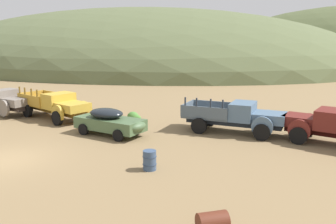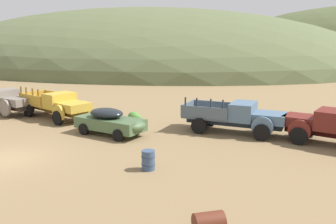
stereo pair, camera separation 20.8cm
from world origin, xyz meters
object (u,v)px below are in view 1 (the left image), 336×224
at_px(truck_oxblood, 332,126).
at_px(car_weathered_green, 112,122).
at_px(truck_faded_yellow, 58,105).
at_px(oil_drum_by_truck, 150,160).
at_px(truck_chalk_blue, 241,117).
at_px(truck_primer_gray, 4,101).
at_px(oil_drum_tipped, 213,222).

bearing_deg(truck_oxblood, car_weathered_green, 26.45).
relative_size(truck_faded_yellow, oil_drum_by_truck, 7.67).
distance_m(truck_chalk_blue, oil_drum_by_truck, 8.06).
xyz_separation_m(car_weathered_green, oil_drum_by_truck, (4.75, -4.08, -0.38)).
bearing_deg(truck_faded_yellow, oil_drum_by_truck, -14.65).
bearing_deg(truck_primer_gray, truck_oxblood, 12.29).
distance_m(truck_faded_yellow, truck_chalk_blue, 12.73).
distance_m(truck_primer_gray, car_weathered_green, 10.96).
bearing_deg(truck_chalk_blue, truck_faded_yellow, -173.78).
height_order(truck_oxblood, oil_drum_tipped, truck_oxblood).
bearing_deg(truck_faded_yellow, car_weathered_green, -3.27).
distance_m(truck_primer_gray, truck_chalk_blue, 17.76).
height_order(truck_primer_gray, truck_chalk_blue, same).
bearing_deg(truck_chalk_blue, car_weathered_green, -153.27).
bearing_deg(oil_drum_by_truck, truck_oxblood, 47.25).
bearing_deg(truck_primer_gray, truck_faded_yellow, 11.31).
bearing_deg(truck_faded_yellow, truck_primer_gray, -161.12).
relative_size(car_weathered_green, oil_drum_tipped, 4.29).
distance_m(truck_primer_gray, truck_oxblood, 22.72).
height_order(car_weathered_green, truck_oxblood, truck_oxblood).
bearing_deg(truck_oxblood, truck_chalk_blue, 7.86).
relative_size(truck_faded_yellow, oil_drum_tipped, 6.19).
bearing_deg(truck_primer_gray, truck_chalk_blue, 14.23).
xyz_separation_m(car_weathered_green, truck_chalk_blue, (6.78, 3.70, 0.19)).
bearing_deg(oil_drum_by_truck, truck_chalk_blue, 75.36).
xyz_separation_m(truck_chalk_blue, oil_drum_by_truck, (-2.03, -7.78, -0.57)).
height_order(truck_faded_yellow, truck_chalk_blue, same).
distance_m(truck_faded_yellow, car_weathered_green, 6.13).
xyz_separation_m(truck_primer_gray, oil_drum_tipped, (19.67, -9.29, -0.70)).
bearing_deg(truck_primer_gray, oil_drum_by_truck, -12.56).
height_order(truck_primer_gray, truck_oxblood, truck_primer_gray).
height_order(truck_primer_gray, oil_drum_by_truck, truck_primer_gray).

